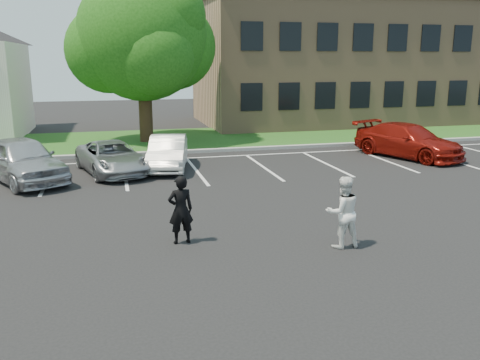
% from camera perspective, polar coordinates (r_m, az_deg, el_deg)
% --- Properties ---
extents(ground_plane, '(90.00, 90.00, 0.00)m').
position_cam_1_polar(ground_plane, '(12.84, 1.12, -6.45)').
color(ground_plane, black).
rests_on(ground_plane, ground).
extents(curb, '(40.00, 0.30, 0.15)m').
position_cam_1_polar(curb, '(24.23, -6.49, 3.18)').
color(curb, gray).
rests_on(curb, ground).
extents(grass_strip, '(44.00, 8.00, 0.08)m').
position_cam_1_polar(grass_strip, '(28.15, -7.64, 4.51)').
color(grass_strip, '#1E4419').
rests_on(grass_strip, ground).
extents(stall_lines, '(34.00, 5.36, 0.01)m').
position_cam_1_polar(stall_lines, '(21.54, -1.66, 1.78)').
color(stall_lines, silver).
rests_on(stall_lines, ground).
extents(office_building, '(22.40, 10.40, 8.30)m').
position_cam_1_polar(office_building, '(37.78, 13.08, 12.83)').
color(office_building, '#A57F5C').
rests_on(office_building, ground).
extents(tree, '(7.80, 7.20, 8.80)m').
position_cam_1_polar(tree, '(27.41, -10.72, 15.30)').
color(tree, black).
rests_on(tree, ground).
extents(man_black_suit, '(0.65, 0.46, 1.68)m').
position_cam_1_polar(man_black_suit, '(12.29, -6.68, -3.34)').
color(man_black_suit, black).
rests_on(man_black_suit, ground).
extents(man_white_shirt, '(0.84, 0.65, 1.72)m').
position_cam_1_polar(man_white_shirt, '(12.19, 11.46, -3.55)').
color(man_white_shirt, white).
rests_on(man_white_shirt, ground).
extents(car_silver_west, '(3.95, 5.14, 1.63)m').
position_cam_1_polar(car_silver_west, '(19.94, -23.25, 2.10)').
color(car_silver_west, '#B5B5BA').
rests_on(car_silver_west, ground).
extents(car_silver_minivan, '(3.13, 4.82, 1.23)m').
position_cam_1_polar(car_silver_minivan, '(20.40, -14.16, 2.46)').
color(car_silver_minivan, '#9D9FA4').
rests_on(car_silver_minivan, ground).
extents(car_white_sedan, '(2.15, 4.23, 1.33)m').
position_cam_1_polar(car_white_sedan, '(20.78, -8.10, 3.07)').
color(car_white_sedan, silver).
rests_on(car_white_sedan, ground).
extents(car_red_compact, '(3.88, 5.59, 1.50)m').
position_cam_1_polar(car_red_compact, '(24.24, 18.36, 4.20)').
color(car_red_compact, maroon).
rests_on(car_red_compact, ground).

